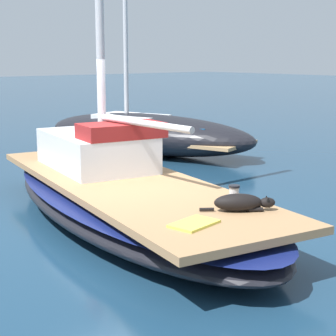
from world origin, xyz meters
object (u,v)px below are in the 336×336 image
deck_towel (194,224)px  moored_boat_starboard_side (146,133)px  dog_black (241,203)px  sailboat_main (127,201)px  deck_winch (234,193)px

deck_towel → moored_boat_starboard_side: moored_boat_starboard_side is taller
dog_black → deck_towel: size_ratio=1.46×
moored_boat_starboard_side → sailboat_main: bearing=-131.0°
dog_black → deck_winch: size_ratio=3.90×
sailboat_main → deck_towel: (-0.78, -2.38, 0.34)m
sailboat_main → deck_winch: bearing=-79.0°
sailboat_main → dog_black: (0.06, -2.33, 0.43)m
sailboat_main → deck_winch: (0.37, -1.92, 0.42)m
sailboat_main → deck_winch: deck_winch is taller
dog_black → deck_towel: dog_black is taller
dog_black → deck_towel: 0.85m
moored_boat_starboard_side → dog_black: bearing=-119.8°
sailboat_main → dog_black: dog_black is taller
deck_towel → moored_boat_starboard_side: size_ratio=0.08×
deck_towel → moored_boat_starboard_side: (4.88, 7.10, -0.12)m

